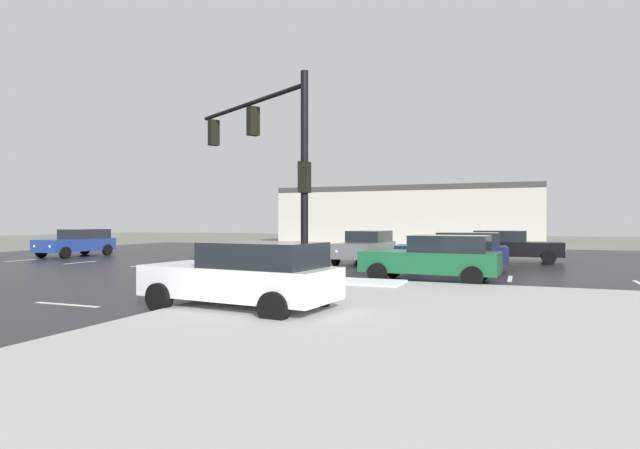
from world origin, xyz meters
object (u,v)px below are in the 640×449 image
object	(u,v)px
fire_hydrant	(303,282)
sedan_navy	(455,250)
sedan_blue	(78,242)
sedan_white	(245,275)
sedan_green	(435,257)
traffic_signal_mast	(271,149)
sedan_grey	(366,246)
sedan_black	(511,246)

from	to	relation	value
fire_hydrant	sedan_navy	xyz separation A→B (m)	(2.52, 10.26, 0.32)
sedan_blue	sedan_white	world-z (taller)	same
sedan_green	traffic_signal_mast	bearing A→B (deg)	34.66
traffic_signal_mast	sedan_blue	distance (m)	19.15
traffic_signal_mast	sedan_white	size ratio (longest dim) A/B	1.34
traffic_signal_mast	sedan_grey	distance (m)	10.28
sedan_black	sedan_blue	xyz separation A→B (m)	(-23.75, -4.49, 0.00)
traffic_signal_mast	fire_hydrant	bearing A→B (deg)	159.76
sedan_white	sedan_green	bearing A→B (deg)	-106.32
sedan_blue	sedan_white	bearing A→B (deg)	55.78
sedan_navy	sedan_green	bearing A→B (deg)	82.65
sedan_navy	fire_hydrant	bearing A→B (deg)	70.18
sedan_navy	sedan_white	size ratio (longest dim) A/B	1.00
traffic_signal_mast	fire_hydrant	world-z (taller)	traffic_signal_mast
traffic_signal_mast	sedan_navy	distance (m)	9.57
sedan_navy	sedan_green	world-z (taller)	same
traffic_signal_mast	sedan_blue	xyz separation A→B (m)	(-16.86, 8.38, -3.51)
sedan_blue	sedan_green	size ratio (longest dim) A/B	0.99
sedan_black	sedan_blue	size ratio (longest dim) A/B	1.00
sedan_black	sedan_blue	distance (m)	24.17
sedan_navy	traffic_signal_mast	bearing A→B (deg)	51.44
sedan_green	sedan_white	size ratio (longest dim) A/B	0.99
traffic_signal_mast	sedan_navy	bearing A→B (deg)	-92.34
sedan_black	sedan_navy	size ratio (longest dim) A/B	0.97
fire_hydrant	sedan_blue	distance (m)	22.13
traffic_signal_mast	sedan_blue	size ratio (longest dim) A/B	1.38
sedan_blue	sedan_navy	xyz separation A→B (m)	(21.65, -0.87, 0.00)
fire_hydrant	sedan_blue	xyz separation A→B (m)	(-19.13, 11.13, 0.32)
fire_hydrant	sedan_grey	distance (m)	12.56
fire_hydrant	sedan_green	size ratio (longest dim) A/B	0.17
sedan_black	sedan_blue	bearing A→B (deg)	-168.80
sedan_black	sedan_green	world-z (taller)	same
sedan_blue	sedan_green	distance (m)	22.24
sedan_blue	sedan_green	bearing A→B (deg)	76.23
traffic_signal_mast	sedan_grey	size ratio (longest dim) A/B	1.36
traffic_signal_mast	sedan_white	bearing A→B (deg)	139.84
fire_hydrant	sedan_navy	world-z (taller)	sedan_navy
sedan_green	sedan_white	distance (m)	7.94
fire_hydrant	sedan_green	world-z (taller)	sedan_green
sedan_black	sedan_white	distance (m)	18.13
sedan_white	sedan_navy	bearing A→B (deg)	-98.38
sedan_navy	sedan_green	distance (m)	4.66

